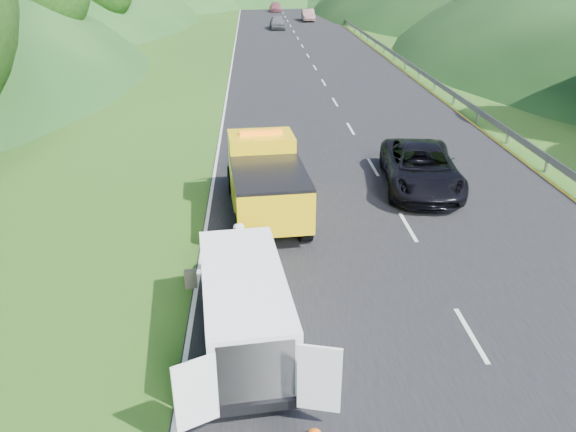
{
  "coord_description": "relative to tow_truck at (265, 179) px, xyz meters",
  "views": [
    {
      "loc": [
        -2.18,
        -12.91,
        8.46
      ],
      "look_at": [
        -1.22,
        2.42,
        1.3
      ],
      "focal_mm": 35.0,
      "sensor_mm": 36.0,
      "label": 1
    }
  ],
  "objects": [
    {
      "name": "woman",
      "position": [
        -0.8,
        -4.54,
        -1.34
      ],
      "size": [
        0.6,
        0.74,
        1.8
      ],
      "primitive_type": "imported",
      "rotation": [
        0.0,
        0.0,
        1.78
      ],
      "color": "silver",
      "rests_on": "ground"
    },
    {
      "name": "child",
      "position": [
        0.06,
        -4.95,
        -1.34
      ],
      "size": [
        0.6,
        0.56,
        0.98
      ],
      "primitive_type": "imported",
      "rotation": [
        0.0,
        0.0,
        -0.5
      ],
      "color": "tan",
      "rests_on": "ground"
    },
    {
      "name": "road_surface",
      "position": [
        4.82,
        34.54,
        -1.33
      ],
      "size": [
        14.0,
        200.0,
        0.02
      ],
      "primitive_type": "cube",
      "color": "black",
      "rests_on": "ground"
    },
    {
      "name": "guardrail",
      "position": [
        12.12,
        47.04,
        -1.34
      ],
      "size": [
        0.06,
        140.0,
        1.52
      ],
      "primitive_type": "cube",
      "color": "gray",
      "rests_on": "ground"
    },
    {
      "name": "ground",
      "position": [
        1.82,
        -5.46,
        -1.34
      ],
      "size": [
        320.0,
        320.0,
        0.0
      ],
      "primitive_type": "plane",
      "color": "#38661E",
      "rests_on": "ground"
    },
    {
      "name": "passing_suv",
      "position": [
        6.19,
        2.1,
        -1.34
      ],
      "size": [
        3.51,
        6.31,
        1.67
      ],
      "primitive_type": "imported",
      "rotation": [
        0.0,
        0.0,
        -0.13
      ],
      "color": "black",
      "rests_on": "ground"
    },
    {
      "name": "dist_car_b",
      "position": [
        7.69,
        64.53,
        -1.34
      ],
      "size": [
        1.65,
        4.72,
        1.55
      ],
      "primitive_type": "imported",
      "color": "#77554F",
      "rests_on": "ground"
    },
    {
      "name": "white_van",
      "position": [
        -0.69,
        -7.46,
        -0.2
      ],
      "size": [
        3.1,
        5.9,
        2.02
      ],
      "rotation": [
        0.0,
        0.0,
        0.11
      ],
      "color": "black",
      "rests_on": "ground"
    },
    {
      "name": "suitcase",
      "position": [
        -2.22,
        -4.83,
        -1.06
      ],
      "size": [
        0.36,
        0.21,
        0.55
      ],
      "primitive_type": "cube",
      "rotation": [
        0.0,
        0.0,
        0.07
      ],
      "color": "brown",
      "rests_on": "ground"
    },
    {
      "name": "tow_truck",
      "position": [
        0.0,
        0.0,
        0.0
      ],
      "size": [
        2.91,
        6.56,
        2.74
      ],
      "rotation": [
        0.0,
        0.0,
        0.09
      ],
      "color": "black",
      "rests_on": "ground"
    },
    {
      "name": "dist_car_c",
      "position": [
        3.76,
        79.11,
        -1.34
      ],
      "size": [
        1.87,
        4.61,
        1.34
      ],
      "primitive_type": "imported",
      "color": "#82414D",
      "rests_on": "ground"
    },
    {
      "name": "tree_line_right",
      "position": [
        24.82,
        54.54,
        -1.34
      ],
      "size": [
        14.0,
        140.0,
        14.0
      ],
      "primitive_type": null,
      "color": "#305E1B",
      "rests_on": "ground"
    },
    {
      "name": "dist_car_a",
      "position": [
        2.97,
        55.44,
        -1.34
      ],
      "size": [
        1.85,
        4.61,
        1.57
      ],
      "primitive_type": "imported",
      "color": "#4F5054",
      "rests_on": "ground"
    },
    {
      "name": "tree_line_left",
      "position": [
        -17.18,
        54.54,
        -1.34
      ],
      "size": [
        14.0,
        140.0,
        14.0
      ],
      "primitive_type": null,
      "color": "#305E1B",
      "rests_on": "ground"
    }
  ]
}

